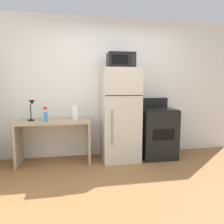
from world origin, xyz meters
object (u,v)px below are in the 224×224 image
(microwave, at_px, (121,61))
(oven_range, at_px, (157,132))
(desk_lamp, at_px, (32,107))
(spray_bottle, at_px, (46,116))
(paper_towel_roll, at_px, (76,113))
(desk, at_px, (54,133))
(refrigerator, at_px, (120,115))

(microwave, bearing_deg, oven_range, 2.12)
(desk_lamp, bearing_deg, spray_bottle, -29.77)
(spray_bottle, xyz_separation_m, paper_towel_roll, (0.49, 0.12, 0.02))
(desk, relative_size, desk_lamp, 3.49)
(desk, xyz_separation_m, microwave, (1.17, -0.06, 1.25))
(spray_bottle, bearing_deg, desk_lamp, 150.23)
(paper_towel_roll, height_order, oven_range, oven_range)
(desk, xyz_separation_m, oven_range, (1.88, -0.03, -0.06))
(desk_lamp, relative_size, refrigerator, 0.21)
(microwave, bearing_deg, desk_lamp, 176.98)
(refrigerator, bearing_deg, microwave, -89.67)
(desk_lamp, xyz_separation_m, paper_towel_roll, (0.73, -0.02, -0.12))
(refrigerator, relative_size, microwave, 3.58)
(spray_bottle, bearing_deg, paper_towel_roll, 13.69)
(desk_lamp, relative_size, microwave, 0.77)
(oven_range, bearing_deg, paper_towel_roll, 178.54)
(microwave, bearing_deg, paper_towel_roll, 175.33)
(desk_lamp, bearing_deg, oven_range, -1.39)
(desk, bearing_deg, spray_bottle, -135.46)
(desk_lamp, distance_m, microwave, 1.72)
(desk, relative_size, refrigerator, 0.75)
(microwave, bearing_deg, refrigerator, 90.33)
(refrigerator, bearing_deg, desk_lamp, 177.78)
(paper_towel_roll, height_order, microwave, microwave)
(spray_bottle, relative_size, refrigerator, 0.15)
(spray_bottle, relative_size, paper_towel_roll, 1.04)
(microwave, bearing_deg, spray_bottle, -177.53)
(desk, bearing_deg, oven_range, -0.98)
(paper_towel_roll, height_order, refrigerator, refrigerator)
(paper_towel_roll, distance_m, refrigerator, 0.80)
(spray_bottle, relative_size, oven_range, 0.23)
(spray_bottle, distance_m, paper_towel_roll, 0.51)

